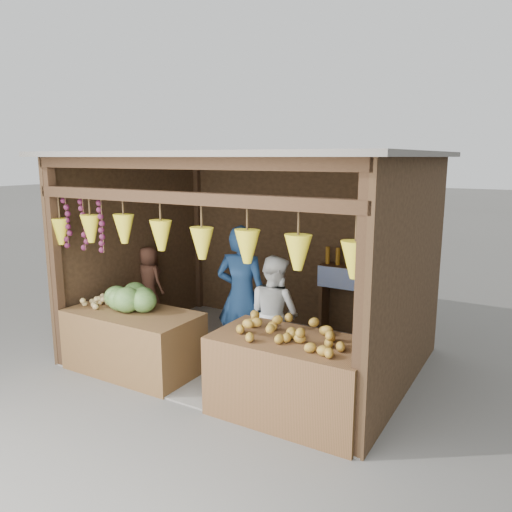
{
  "coord_description": "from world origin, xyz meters",
  "views": [
    {
      "loc": [
        3.21,
        -5.33,
        2.6
      ],
      "look_at": [
        0.12,
        -0.1,
        1.39
      ],
      "focal_mm": 35.0,
      "sensor_mm": 36.0,
      "label": 1
    }
  ],
  "objects": [
    {
      "name": "stool",
      "position": [
        -1.86,
        0.11,
        0.13
      ],
      "size": [
        0.29,
        0.29,
        0.27
      ],
      "primitive_type": "cube",
      "color": "black",
      "rests_on": "ground"
    },
    {
      "name": "man_standing",
      "position": [
        0.02,
        -0.28,
        0.9
      ],
      "size": [
        0.72,
        0.54,
        1.79
      ],
      "primitive_type": "imported",
      "rotation": [
        0.0,
        0.0,
        3.33
      ],
      "color": "#142B4D",
      "rests_on": "ground"
    },
    {
      "name": "ground",
      "position": [
        0.0,
        0.0,
        0.0
      ],
      "size": [
        80.0,
        80.0,
        0.0
      ],
      "primitive_type": "plane",
      "color": "#514F49",
      "rests_on": "ground"
    },
    {
      "name": "counter_right",
      "position": [
        1.14,
        -1.12,
        0.41
      ],
      "size": [
        1.61,
        0.85,
        0.83
      ],
      "primitive_type": "cube",
      "color": "#483318",
      "rests_on": "ground"
    },
    {
      "name": "melon_pile",
      "position": [
        -1.12,
        -1.03,
        0.91
      ],
      "size": [
        1.0,
        0.5,
        0.32
      ],
      "primitive_type": null,
      "color": "#134716",
      "rests_on": "counter_left"
    },
    {
      "name": "back_shelf",
      "position": [
        1.05,
        1.28,
        0.87
      ],
      "size": [
        1.25,
        0.32,
        1.32
      ],
      "color": "#382314",
      "rests_on": "ground"
    },
    {
      "name": "tanfruit_pile",
      "position": [
        -1.6,
        -1.12,
        0.82
      ],
      "size": [
        0.34,
        0.4,
        0.13
      ],
      "primitive_type": null,
      "color": "tan",
      "rests_on": "counter_left"
    },
    {
      "name": "stall_structure",
      "position": [
        -0.03,
        -0.04,
        1.67
      ],
      "size": [
        4.3,
        3.3,
        2.66
      ],
      "color": "slate",
      "rests_on": "ground"
    },
    {
      "name": "counter_left",
      "position": [
        -1.04,
        -1.1,
        0.38
      ],
      "size": [
        1.64,
        0.85,
        0.75
      ],
      "primitive_type": "cube",
      "color": "#50351A",
      "rests_on": "ground"
    },
    {
      "name": "vendor_seated",
      "position": [
        -1.86,
        0.11,
        0.78
      ],
      "size": [
        0.54,
        0.39,
        1.03
      ],
      "primitive_type": "imported",
      "rotation": [
        0.0,
        0.0,
        3.0
      ],
      "color": "#502E20",
      "rests_on": "stool"
    },
    {
      "name": "mango_pile",
      "position": [
        1.18,
        -1.14,
        0.94
      ],
      "size": [
        1.4,
        0.64,
        0.22
      ],
      "primitive_type": null,
      "color": "#C15319",
      "rests_on": "counter_right"
    },
    {
      "name": "woman_standing",
      "position": [
        0.43,
        -0.18,
        0.72
      ],
      "size": [
        0.84,
        0.74,
        1.44
      ],
      "primitive_type": "imported",
      "rotation": [
        0.0,
        0.0,
        2.81
      ],
      "color": "white",
      "rests_on": "ground"
    }
  ]
}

